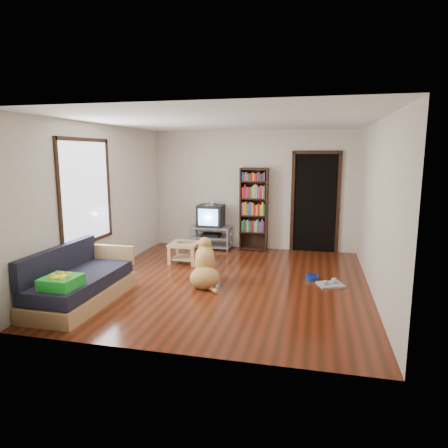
% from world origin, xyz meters
% --- Properties ---
extents(ground, '(5.00, 5.00, 0.00)m').
position_xyz_m(ground, '(0.00, 0.00, 0.00)').
color(ground, '#5F2010').
rests_on(ground, ground).
extents(ceiling, '(5.00, 5.00, 0.00)m').
position_xyz_m(ceiling, '(0.00, 0.00, 2.60)').
color(ceiling, white).
rests_on(ceiling, ground).
extents(wall_back, '(4.50, 0.00, 4.50)m').
position_xyz_m(wall_back, '(0.00, 2.50, 1.30)').
color(wall_back, beige).
rests_on(wall_back, ground).
extents(wall_front, '(4.50, 0.00, 4.50)m').
position_xyz_m(wall_front, '(0.00, -2.50, 1.30)').
color(wall_front, beige).
rests_on(wall_front, ground).
extents(wall_left, '(0.00, 5.00, 5.00)m').
position_xyz_m(wall_left, '(-2.25, 0.00, 1.30)').
color(wall_left, beige).
rests_on(wall_left, ground).
extents(wall_right, '(0.00, 5.00, 5.00)m').
position_xyz_m(wall_right, '(2.25, 0.00, 1.30)').
color(wall_right, beige).
rests_on(wall_right, ground).
extents(green_cushion, '(0.44, 0.44, 0.14)m').
position_xyz_m(green_cushion, '(-1.75, -1.95, 0.49)').
color(green_cushion, green).
rests_on(green_cushion, sofa).
extents(laptop, '(0.36, 0.29, 0.02)m').
position_xyz_m(laptop, '(-1.08, 0.94, 0.41)').
color(laptop, '#B7B7BC').
rests_on(laptop, coffee_table).
extents(dog_bowl, '(0.22, 0.22, 0.08)m').
position_xyz_m(dog_bowl, '(1.35, 0.43, 0.04)').
color(dog_bowl, navy).
rests_on(dog_bowl, ground).
extents(grey_rag, '(0.49, 0.44, 0.03)m').
position_xyz_m(grey_rag, '(1.65, 0.18, 0.01)').
color(grey_rag, '#A5A5A5').
rests_on(grey_rag, ground).
extents(window, '(0.03, 1.46, 1.70)m').
position_xyz_m(window, '(-2.23, -0.50, 1.50)').
color(window, white).
rests_on(window, wall_left).
extents(doorway, '(1.03, 0.05, 2.19)m').
position_xyz_m(doorway, '(1.35, 2.48, 1.12)').
color(doorway, black).
rests_on(doorway, wall_back).
extents(tv_stand, '(0.90, 0.45, 0.50)m').
position_xyz_m(tv_stand, '(-0.90, 2.25, 0.27)').
color(tv_stand, '#99999E').
rests_on(tv_stand, ground).
extents(crt_tv, '(0.55, 0.52, 0.58)m').
position_xyz_m(crt_tv, '(-0.90, 2.27, 0.74)').
color(crt_tv, black).
rests_on(crt_tv, tv_stand).
extents(bookshelf, '(0.60, 0.30, 1.80)m').
position_xyz_m(bookshelf, '(0.05, 2.34, 1.00)').
color(bookshelf, black).
rests_on(bookshelf, ground).
extents(sofa, '(0.80, 1.80, 0.80)m').
position_xyz_m(sofa, '(-1.87, -1.38, 0.26)').
color(sofa, tan).
rests_on(sofa, ground).
extents(coffee_table, '(0.55, 0.55, 0.40)m').
position_xyz_m(coffee_table, '(-1.08, 0.97, 0.28)').
color(coffee_table, tan).
rests_on(coffee_table, ground).
extents(dog, '(0.60, 0.86, 0.77)m').
position_xyz_m(dog, '(-0.34, -0.21, 0.28)').
color(dog, '#C27E4A').
rests_on(dog, ground).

